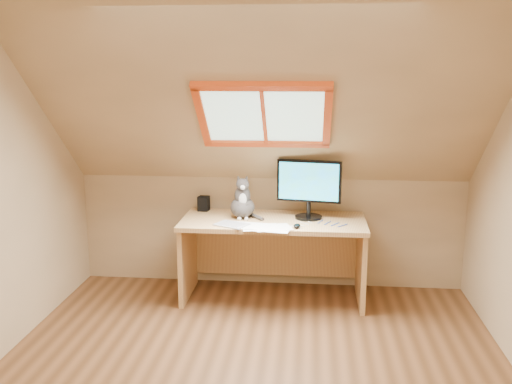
# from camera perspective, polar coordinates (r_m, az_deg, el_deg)

# --- Properties ---
(ground) EXTENTS (3.50, 3.50, 0.00)m
(ground) POSITION_cam_1_polar(r_m,az_deg,el_deg) (3.87, -0.62, -18.42)
(ground) COLOR brown
(ground) RESTS_ON ground
(room_shell) EXTENTS (3.52, 3.52, 2.41)m
(room_shell) POSITION_cam_1_polar(r_m,az_deg,el_deg) (3.28, -0.85, 2.75)
(room_shell) COLOR tan
(room_shell) RESTS_ON ground
(desk) EXTENTS (1.56, 0.68, 0.71)m
(desk) POSITION_cam_1_polar(r_m,az_deg,el_deg) (4.99, 1.79, -5.01)
(desk) COLOR tan
(desk) RESTS_ON ground
(monitor) EXTENTS (0.55, 0.23, 0.51)m
(monitor) POSITION_cam_1_polar(r_m,az_deg,el_deg) (4.85, 5.32, 0.68)
(monitor) COLOR black
(monitor) RESTS_ON desk
(cat) EXTENTS (0.24, 0.28, 0.38)m
(cat) POSITION_cam_1_polar(r_m,az_deg,el_deg) (4.89, -1.37, -1.02)
(cat) COLOR #443E3C
(cat) RESTS_ON desk
(desk_speaker) EXTENTS (0.10, 0.10, 0.13)m
(desk_speaker) POSITION_cam_1_polar(r_m,az_deg,el_deg) (5.17, -5.25, -1.15)
(desk_speaker) COLOR black
(desk_speaker) RESTS_ON desk
(graphics_tablet) EXTENTS (0.31, 0.28, 0.01)m
(graphics_tablet) POSITION_cam_1_polar(r_m,az_deg,el_deg) (4.68, -2.45, -3.28)
(graphics_tablet) COLOR #B2B2B7
(graphics_tablet) RESTS_ON desk
(mouse) EXTENTS (0.07, 0.11, 0.03)m
(mouse) POSITION_cam_1_polar(r_m,az_deg,el_deg) (4.62, 4.12, -3.40)
(mouse) COLOR black
(mouse) RESTS_ON desk
(papers) EXTENTS (0.35, 0.30, 0.01)m
(papers) POSITION_cam_1_polar(r_m,az_deg,el_deg) (4.62, 0.60, -3.53)
(papers) COLOR white
(papers) RESTS_ON desk
(cables) EXTENTS (0.51, 0.26, 0.01)m
(cables) POSITION_cam_1_polar(r_m,az_deg,el_deg) (4.74, 6.41, -3.19)
(cables) COLOR silver
(cables) RESTS_ON desk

